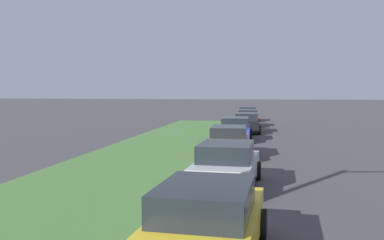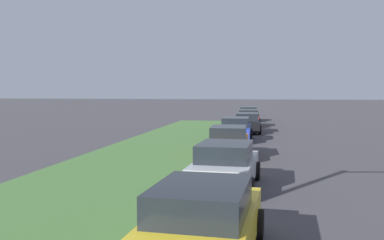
{
  "view_description": "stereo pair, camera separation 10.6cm",
  "coord_description": "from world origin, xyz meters",
  "px_view_note": "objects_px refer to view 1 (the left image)",
  "views": [
    {
      "loc": [
        -1.73,
        2.96,
        3.13
      ],
      "look_at": [
        19.55,
        6.6,
        1.62
      ],
      "focal_mm": 39.44,
      "sensor_mm": 36.0,
      "label": 1
    },
    {
      "loc": [
        -1.71,
        2.86,
        3.13
      ],
      "look_at": [
        19.55,
        6.6,
        1.62
      ],
      "focal_mm": 39.44,
      "sensor_mm": 36.0,
      "label": 2
    }
  ],
  "objects_px": {
    "parked_car_blue": "(235,129)",
    "parked_car_red": "(248,118)",
    "parked_car_silver": "(227,166)",
    "parked_car_green": "(248,114)",
    "parked_car_black": "(246,123)",
    "parked_car_orange": "(229,142)",
    "parked_car_yellow": "(207,223)"
  },
  "relations": [
    {
      "from": "parked_car_orange",
      "to": "parked_car_silver",
      "type": "bearing_deg",
      "value": -177.94
    },
    {
      "from": "parked_car_silver",
      "to": "parked_car_red",
      "type": "xyz_separation_m",
      "value": [
        23.6,
        0.21,
        0.0
      ]
    },
    {
      "from": "parked_car_red",
      "to": "parked_car_yellow",
      "type": "bearing_deg",
      "value": 179.66
    },
    {
      "from": "parked_car_yellow",
      "to": "parked_car_orange",
      "type": "xyz_separation_m",
      "value": [
        12.22,
        0.6,
        0.0
      ]
    },
    {
      "from": "parked_car_silver",
      "to": "parked_car_green",
      "type": "height_order",
      "value": "same"
    },
    {
      "from": "parked_car_green",
      "to": "parked_car_orange",
      "type": "bearing_deg",
      "value": -178.87
    },
    {
      "from": "parked_car_orange",
      "to": "parked_car_blue",
      "type": "height_order",
      "value": "same"
    },
    {
      "from": "parked_car_yellow",
      "to": "parked_car_silver",
      "type": "relative_size",
      "value": 1.0
    },
    {
      "from": "parked_car_black",
      "to": "parked_car_green",
      "type": "xyz_separation_m",
      "value": [
        11.94,
        0.34,
        0.0
      ]
    },
    {
      "from": "parked_car_green",
      "to": "parked_car_black",
      "type": "bearing_deg",
      "value": -177.27
    },
    {
      "from": "parked_car_yellow",
      "to": "parked_car_green",
      "type": "height_order",
      "value": "same"
    },
    {
      "from": "parked_car_yellow",
      "to": "parked_car_orange",
      "type": "distance_m",
      "value": 12.23
    },
    {
      "from": "parked_car_yellow",
      "to": "parked_car_black",
      "type": "relative_size",
      "value": 1.0
    },
    {
      "from": "parked_car_orange",
      "to": "parked_car_red",
      "type": "xyz_separation_m",
      "value": [
        17.36,
        -0.23,
        0.0
      ]
    },
    {
      "from": "parked_car_blue",
      "to": "parked_car_green",
      "type": "xyz_separation_m",
      "value": [
        17.2,
        -0.12,
        0.0
      ]
    },
    {
      "from": "parked_car_silver",
      "to": "parked_car_orange",
      "type": "bearing_deg",
      "value": 6.83
    },
    {
      "from": "parked_car_blue",
      "to": "parked_car_red",
      "type": "distance_m",
      "value": 10.73
    },
    {
      "from": "parked_car_silver",
      "to": "parked_car_blue",
      "type": "distance_m",
      "value": 12.89
    },
    {
      "from": "parked_car_blue",
      "to": "parked_car_green",
      "type": "bearing_deg",
      "value": -1.46
    },
    {
      "from": "parked_car_silver",
      "to": "parked_car_black",
      "type": "height_order",
      "value": "same"
    },
    {
      "from": "parked_car_yellow",
      "to": "parked_car_red",
      "type": "height_order",
      "value": "same"
    },
    {
      "from": "parked_car_silver",
      "to": "parked_car_blue",
      "type": "height_order",
      "value": "same"
    },
    {
      "from": "parked_car_silver",
      "to": "parked_car_green",
      "type": "xyz_separation_m",
      "value": [
        30.08,
        0.46,
        0.0
      ]
    },
    {
      "from": "parked_car_black",
      "to": "parked_car_silver",
      "type": "bearing_deg",
      "value": 177.78
    },
    {
      "from": "parked_car_orange",
      "to": "parked_car_green",
      "type": "relative_size",
      "value": 1.01
    },
    {
      "from": "parked_car_green",
      "to": "parked_car_blue",
      "type": "bearing_deg",
      "value": -179.3
    },
    {
      "from": "parked_car_red",
      "to": "parked_car_green",
      "type": "relative_size",
      "value": 1.0
    },
    {
      "from": "parked_car_yellow",
      "to": "parked_car_blue",
      "type": "height_order",
      "value": "same"
    },
    {
      "from": "parked_car_blue",
      "to": "parked_car_red",
      "type": "xyz_separation_m",
      "value": [
        10.72,
        -0.36,
        0.0
      ]
    },
    {
      "from": "parked_car_silver",
      "to": "parked_car_red",
      "type": "relative_size",
      "value": 1.01
    },
    {
      "from": "parked_car_orange",
      "to": "parked_car_blue",
      "type": "relative_size",
      "value": 1.01
    },
    {
      "from": "parked_car_silver",
      "to": "parked_car_green",
      "type": "relative_size",
      "value": 1.01
    }
  ]
}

